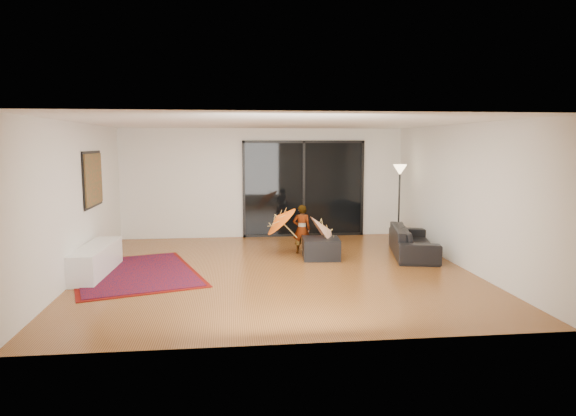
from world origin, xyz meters
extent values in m
plane|color=brown|center=(0.00, 0.00, 0.00)|extent=(7.00, 7.00, 0.00)
plane|color=white|center=(0.00, 0.00, 2.70)|extent=(7.00, 7.00, 0.00)
plane|color=silver|center=(0.00, 3.50, 1.35)|extent=(7.00, 0.00, 7.00)
plane|color=silver|center=(0.00, -3.50, 1.35)|extent=(7.00, 0.00, 7.00)
plane|color=silver|center=(-3.50, 0.00, 1.35)|extent=(0.00, 7.00, 7.00)
plane|color=silver|center=(3.50, 0.00, 1.35)|extent=(0.00, 7.00, 7.00)
cube|color=black|center=(1.00, 3.47, 1.20)|extent=(3.00, 0.04, 2.40)
cube|color=black|center=(1.00, 3.45, 2.37)|extent=(3.06, 0.06, 0.06)
cube|color=black|center=(1.00, 3.45, 0.03)|extent=(3.06, 0.06, 0.06)
cube|color=black|center=(1.00, 3.45, 1.20)|extent=(0.06, 0.06, 2.40)
cube|color=black|center=(-3.48, 1.00, 1.65)|extent=(0.02, 1.28, 1.08)
cube|color=#205132|center=(-3.46, 1.00, 1.65)|extent=(0.03, 1.18, 0.98)
cube|color=white|center=(-3.25, 0.08, 0.26)|extent=(0.55, 1.89, 0.52)
cube|color=#424244|center=(-3.25, -0.07, 0.16)|extent=(0.34, 0.34, 0.33)
cube|color=#620C08|center=(-2.58, 0.08, 0.01)|extent=(2.85, 3.39, 0.01)
cube|color=maroon|center=(-2.58, 0.08, 0.01)|extent=(2.65, 3.19, 0.02)
imported|color=black|center=(2.95, 0.96, 0.30)|extent=(1.23, 2.19, 0.60)
cube|color=black|center=(0.98, 0.89, 0.21)|extent=(0.79, 0.79, 0.42)
cylinder|color=black|center=(3.10, 2.35, 0.02)|extent=(0.32, 0.32, 0.03)
cylinder|color=black|center=(3.10, 2.35, 0.85)|extent=(0.04, 0.04, 1.70)
cone|color=#FFD899|center=(3.10, 2.35, 1.72)|extent=(0.32, 0.32, 0.25)
imported|color=#999999|center=(0.66, 1.43, 0.52)|extent=(0.41, 0.29, 1.04)
cone|color=#E1540B|center=(0.11, 1.38, 0.73)|extent=(0.70, 0.79, 0.67)
cylinder|color=tan|center=(0.11, 1.38, 0.40)|extent=(0.36, 0.02, 0.38)
cylinder|color=tan|center=(0.11, 1.38, 0.84)|extent=(0.05, 0.02, 0.05)
cone|color=silver|center=(1.26, 1.28, 0.51)|extent=(0.69, 0.97, 0.91)
cylinder|color=tan|center=(1.26, 1.28, 0.13)|extent=(0.47, 0.02, 0.32)
cylinder|color=tan|center=(1.26, 1.28, 0.62)|extent=(0.05, 0.02, 0.05)
camera|label=1|loc=(-0.86, -9.23, 2.35)|focal=32.00mm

